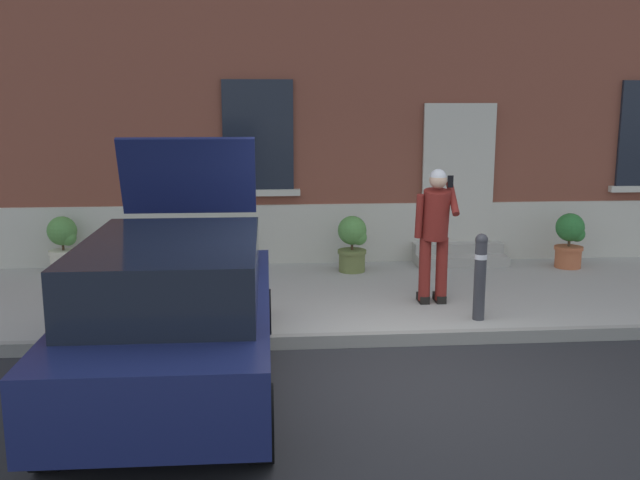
# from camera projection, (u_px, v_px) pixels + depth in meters

# --- Properties ---
(ground_plane) EXTENTS (80.00, 80.00, 0.00)m
(ground_plane) POSITION_uv_depth(u_px,v_px,m) (387.00, 377.00, 7.09)
(ground_plane) COLOR #232326
(sidewalk) EXTENTS (24.00, 3.60, 0.15)m
(sidewalk) POSITION_uv_depth(u_px,v_px,m) (352.00, 295.00, 9.82)
(sidewalk) COLOR #99968E
(sidewalk) RESTS_ON ground
(curb_edge) EXTENTS (24.00, 0.12, 0.15)m
(curb_edge) POSITION_uv_depth(u_px,v_px,m) (373.00, 339.00, 8.00)
(curb_edge) COLOR gray
(curb_edge) RESTS_ON ground
(building_facade) EXTENTS (24.00, 1.52, 7.50)m
(building_facade) POSITION_uv_depth(u_px,v_px,m) (335.00, 38.00, 11.55)
(building_facade) COLOR brown
(building_facade) RESTS_ON ground
(entrance_stoop) EXTENTS (1.44, 0.64, 0.32)m
(entrance_stoop) POSITION_uv_depth(u_px,v_px,m) (459.00, 255.00, 11.43)
(entrance_stoop) COLOR #9E998E
(entrance_stoop) RESTS_ON sidewalk
(hatchback_car_navy) EXTENTS (1.81, 4.08, 2.34)m
(hatchback_car_navy) POSITION_uv_depth(u_px,v_px,m) (175.00, 310.00, 6.61)
(hatchback_car_navy) COLOR #161E4C
(hatchback_car_navy) RESTS_ON ground
(bollard_near_person) EXTENTS (0.15, 0.15, 1.04)m
(bollard_near_person) POSITION_uv_depth(u_px,v_px,m) (480.00, 274.00, 8.39)
(bollard_near_person) COLOR #333338
(bollard_near_person) RESTS_ON sidewalk
(person_on_phone) EXTENTS (0.51, 0.50, 1.75)m
(person_on_phone) POSITION_uv_depth(u_px,v_px,m) (435.00, 227.00, 8.96)
(person_on_phone) COLOR maroon
(person_on_phone) RESTS_ON sidewalk
(planter_cream) EXTENTS (0.44, 0.44, 0.86)m
(planter_cream) POSITION_uv_depth(u_px,v_px,m) (63.00, 243.00, 10.77)
(planter_cream) COLOR beige
(planter_cream) RESTS_ON sidewalk
(planter_charcoal) EXTENTS (0.44, 0.44, 0.86)m
(planter_charcoal) POSITION_uv_depth(u_px,v_px,m) (207.00, 245.00, 10.61)
(planter_charcoal) COLOR #2D2D30
(planter_charcoal) RESTS_ON sidewalk
(planter_olive) EXTENTS (0.44, 0.44, 0.86)m
(planter_olive) POSITION_uv_depth(u_px,v_px,m) (353.00, 242.00, 10.81)
(planter_olive) COLOR #606B38
(planter_olive) RESTS_ON sidewalk
(planter_terracotta) EXTENTS (0.44, 0.44, 0.86)m
(planter_terracotta) POSITION_uv_depth(u_px,v_px,m) (570.00, 239.00, 11.07)
(planter_terracotta) COLOR #B25B38
(planter_terracotta) RESTS_ON sidewalk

